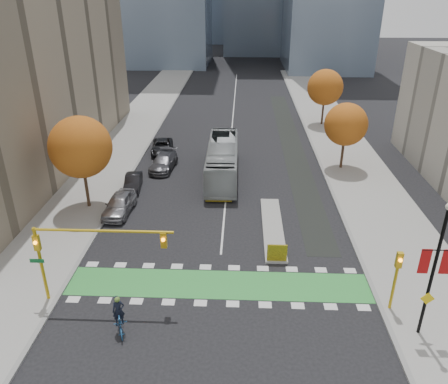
# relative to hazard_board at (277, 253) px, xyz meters

# --- Properties ---
(ground) EXTENTS (300.00, 300.00, 0.00)m
(ground) POSITION_rel_hazard_board_xyz_m (-4.00, -4.20, -0.80)
(ground) COLOR black
(ground) RESTS_ON ground
(sidewalk_west) EXTENTS (7.00, 120.00, 0.15)m
(sidewalk_west) POSITION_rel_hazard_board_xyz_m (-17.50, 15.80, -0.73)
(sidewalk_west) COLOR gray
(sidewalk_west) RESTS_ON ground
(sidewalk_east) EXTENTS (7.00, 120.00, 0.15)m
(sidewalk_east) POSITION_rel_hazard_board_xyz_m (9.50, 15.80, -0.73)
(sidewalk_east) COLOR gray
(sidewalk_east) RESTS_ON ground
(curb_west) EXTENTS (0.30, 120.00, 0.16)m
(curb_west) POSITION_rel_hazard_board_xyz_m (-14.00, 15.80, -0.73)
(curb_west) COLOR gray
(curb_west) RESTS_ON ground
(curb_east) EXTENTS (0.30, 120.00, 0.16)m
(curb_east) POSITION_rel_hazard_board_xyz_m (6.00, 15.80, -0.73)
(curb_east) COLOR gray
(curb_east) RESTS_ON ground
(bike_crossing) EXTENTS (20.00, 3.00, 0.01)m
(bike_crossing) POSITION_rel_hazard_board_xyz_m (-4.00, -2.70, -0.79)
(bike_crossing) COLOR green
(bike_crossing) RESTS_ON ground
(centre_line) EXTENTS (0.15, 70.00, 0.01)m
(centre_line) POSITION_rel_hazard_board_xyz_m (-4.00, 35.80, -0.80)
(centre_line) COLOR silver
(centre_line) RESTS_ON ground
(bike_lane_paint) EXTENTS (2.50, 50.00, 0.01)m
(bike_lane_paint) POSITION_rel_hazard_board_xyz_m (3.50, 25.80, -0.80)
(bike_lane_paint) COLOR black
(bike_lane_paint) RESTS_ON ground
(median_island) EXTENTS (1.60, 10.00, 0.16)m
(median_island) POSITION_rel_hazard_board_xyz_m (0.00, 4.80, -0.72)
(median_island) COLOR gray
(median_island) RESTS_ON ground
(hazard_board) EXTENTS (1.40, 0.12, 1.30)m
(hazard_board) POSITION_rel_hazard_board_xyz_m (0.00, 0.00, 0.00)
(hazard_board) COLOR yellow
(hazard_board) RESTS_ON median_island
(tree_west) EXTENTS (5.20, 5.20, 8.22)m
(tree_west) POSITION_rel_hazard_board_xyz_m (-16.00, 7.80, 4.82)
(tree_west) COLOR #332114
(tree_west) RESTS_ON ground
(tree_east_near) EXTENTS (4.40, 4.40, 7.08)m
(tree_east_near) POSITION_rel_hazard_board_xyz_m (8.00, 17.80, 4.06)
(tree_east_near) COLOR #332114
(tree_east_near) RESTS_ON ground
(tree_east_far) EXTENTS (4.80, 4.80, 7.65)m
(tree_east_far) POSITION_rel_hazard_board_xyz_m (8.50, 33.80, 4.44)
(tree_east_far) COLOR #332114
(tree_east_far) RESTS_ON ground
(traffic_signal_west) EXTENTS (8.53, 0.56, 5.20)m
(traffic_signal_west) POSITION_rel_hazard_board_xyz_m (-11.93, -4.71, 3.23)
(traffic_signal_west) COLOR #BF9914
(traffic_signal_west) RESTS_ON ground
(traffic_signal_east) EXTENTS (0.35, 0.43, 4.10)m
(traffic_signal_east) POSITION_rel_hazard_board_xyz_m (6.50, -4.71, 1.93)
(traffic_signal_east) COLOR #BF9914
(traffic_signal_east) RESTS_ON ground
(banner_lamppost) EXTENTS (1.65, 0.36, 8.28)m
(banner_lamppost) POSITION_rel_hazard_board_xyz_m (7.50, -6.70, 3.81)
(banner_lamppost) COLOR black
(banner_lamppost) RESTS_ON ground
(cyclist) EXTENTS (1.41, 2.20, 2.40)m
(cyclist) POSITION_rel_hazard_board_xyz_m (-9.30, -7.18, 0.00)
(cyclist) COLOR #1D4F86
(cyclist) RESTS_ON ground
(bus) EXTENTS (3.12, 12.75, 3.54)m
(bus) POSITION_rel_hazard_board_xyz_m (-4.53, 15.19, 0.97)
(bus) COLOR #A7AEAF
(bus) RESTS_ON ground
(parked_car_a) EXTENTS (2.27, 5.07, 1.69)m
(parked_car_a) POSITION_rel_hazard_board_xyz_m (-13.00, 6.88, 0.05)
(parked_car_a) COLOR #9A999F
(parked_car_a) RESTS_ON ground
(parked_car_b) EXTENTS (1.85, 4.21, 1.34)m
(parked_car_b) POSITION_rel_hazard_board_xyz_m (-13.00, 11.88, -0.13)
(parked_car_b) COLOR black
(parked_car_b) RESTS_ON ground
(parked_car_c) EXTENTS (2.70, 5.58, 1.57)m
(parked_car_c) POSITION_rel_hazard_board_xyz_m (-10.89, 16.88, -0.02)
(parked_car_c) COLOR #525257
(parked_car_c) RESTS_ON ground
(parked_car_d) EXTENTS (3.02, 5.46, 1.45)m
(parked_car_d) POSITION_rel_hazard_board_xyz_m (-11.90, 21.88, -0.08)
(parked_car_d) COLOR black
(parked_car_d) RESTS_ON ground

